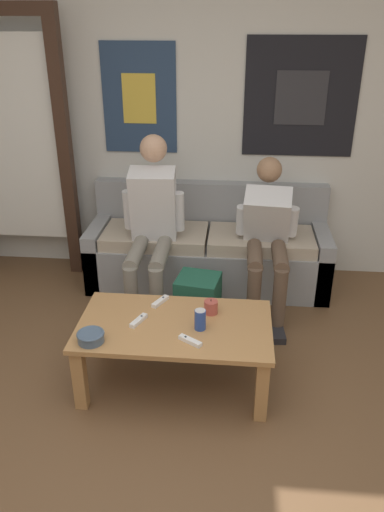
{
  "coord_description": "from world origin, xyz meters",
  "views": [
    {
      "loc": [
        0.41,
        -1.56,
        2.06
      ],
      "look_at": [
        0.13,
        1.36,
        0.64
      ],
      "focal_mm": 35.0,
      "sensor_mm": 36.0,
      "label": 1
    }
  ],
  "objects_px": {
    "game_controller_near_left": "(190,341)",
    "game_controller_far_center": "(139,321)",
    "backpack": "(197,303)",
    "coffee_table": "(175,334)",
    "ceramic_bowl": "(91,336)",
    "pillar_candle": "(211,307)",
    "game_controller_near_right": "(160,301)",
    "couch": "(208,251)",
    "person_seated_adult": "(151,220)",
    "drink_can_blue": "(200,320)",
    "person_seated_teen": "(267,232)"
  },
  "relations": [
    {
      "from": "coffee_table",
      "to": "game_controller_near_left",
      "type": "bearing_deg",
      "value": -58.51
    },
    {
      "from": "coffee_table",
      "to": "game_controller_near_right",
      "type": "relative_size",
      "value": 7.93
    },
    {
      "from": "ceramic_bowl",
      "to": "backpack",
      "type": "bearing_deg",
      "value": 58.48
    },
    {
      "from": "ceramic_bowl",
      "to": "drink_can_blue",
      "type": "distance_m",
      "value": 0.62
    },
    {
      "from": "ceramic_bowl",
      "to": "game_controller_near_left",
      "type": "distance_m",
      "value": 0.55
    },
    {
      "from": "couch",
      "to": "game_controller_near_right",
      "type": "bearing_deg",
      "value": -101.94
    },
    {
      "from": "person_seated_teen",
      "to": "couch",
      "type": "bearing_deg",
      "value": 145.36
    },
    {
      "from": "person_seated_teen",
      "to": "game_controller_near_right",
      "type": "distance_m",
      "value": 1.06
    },
    {
      "from": "couch",
      "to": "game_controller_near_right",
      "type": "distance_m",
      "value": 1.13
    },
    {
      "from": "game_controller_near_left",
      "to": "game_controller_far_center",
      "type": "bearing_deg",
      "value": 151.72
    },
    {
      "from": "backpack",
      "to": "game_controller_far_center",
      "type": "height_order",
      "value": "game_controller_far_center"
    },
    {
      "from": "ceramic_bowl",
      "to": "drink_can_blue",
      "type": "xyz_separation_m",
      "value": [
        0.59,
        0.18,
        0.03
      ]
    },
    {
      "from": "couch",
      "to": "person_seated_adult",
      "type": "height_order",
      "value": "person_seated_adult"
    },
    {
      "from": "game_controller_near_right",
      "to": "game_controller_far_center",
      "type": "bearing_deg",
      "value": -112.47
    },
    {
      "from": "game_controller_near_left",
      "to": "game_controller_near_right",
      "type": "xyz_separation_m",
      "value": [
        -0.23,
        0.4,
        0.0
      ]
    },
    {
      "from": "game_controller_near_right",
      "to": "ceramic_bowl",
      "type": "bearing_deg",
      "value": -125.95
    },
    {
      "from": "person_seated_adult",
      "to": "ceramic_bowl",
      "type": "height_order",
      "value": "person_seated_adult"
    },
    {
      "from": "backpack",
      "to": "game_controller_near_right",
      "type": "bearing_deg",
      "value": -116.23
    },
    {
      "from": "game_controller_near_left",
      "to": "game_controller_far_center",
      "type": "distance_m",
      "value": 0.37
    },
    {
      "from": "drink_can_blue",
      "to": "coffee_table",
      "type": "bearing_deg",
      "value": 166.81
    },
    {
      "from": "person_seated_adult",
      "to": "game_controller_far_center",
      "type": "relative_size",
      "value": 8.76
    },
    {
      "from": "backpack",
      "to": "pillar_candle",
      "type": "bearing_deg",
      "value": -76.17
    },
    {
      "from": "person_seated_adult",
      "to": "backpack",
      "type": "distance_m",
      "value": 0.71
    },
    {
      "from": "coffee_table",
      "to": "couch",
      "type": "bearing_deg",
      "value": 85.08
    },
    {
      "from": "coffee_table",
      "to": "drink_can_blue",
      "type": "bearing_deg",
      "value": -13.19
    },
    {
      "from": "coffee_table",
      "to": "backpack",
      "type": "distance_m",
      "value": 0.66
    },
    {
      "from": "game_controller_far_center",
      "to": "game_controller_near_left",
      "type": "bearing_deg",
      "value": -28.28
    },
    {
      "from": "game_controller_far_center",
      "to": "couch",
      "type": "bearing_deg",
      "value": 76.17
    },
    {
      "from": "person_seated_teen",
      "to": "ceramic_bowl",
      "type": "distance_m",
      "value": 1.59
    },
    {
      "from": "couch",
      "to": "coffee_table",
      "type": "relative_size",
      "value": 1.71
    },
    {
      "from": "couch",
      "to": "pillar_candle",
      "type": "relative_size",
      "value": 20.65
    },
    {
      "from": "coffee_table",
      "to": "backpack",
      "type": "xyz_separation_m",
      "value": [
        0.08,
        0.63,
        -0.17
      ]
    },
    {
      "from": "coffee_table",
      "to": "ceramic_bowl",
      "type": "relative_size",
      "value": 7.39
    },
    {
      "from": "person_seated_adult",
      "to": "ceramic_bowl",
      "type": "xyz_separation_m",
      "value": [
        -0.15,
        -1.19,
        -0.22
      ]
    },
    {
      "from": "game_controller_far_center",
      "to": "coffee_table",
      "type": "bearing_deg",
      "value": 1.24
    },
    {
      "from": "person_seated_teen",
      "to": "game_controller_near_right",
      "type": "height_order",
      "value": "person_seated_teen"
    },
    {
      "from": "ceramic_bowl",
      "to": "pillar_candle",
      "type": "distance_m",
      "value": 0.74
    },
    {
      "from": "pillar_candle",
      "to": "game_controller_near_right",
      "type": "relative_size",
      "value": 0.66
    },
    {
      "from": "game_controller_near_left",
      "to": "game_controller_far_center",
      "type": "xyz_separation_m",
      "value": [
        -0.32,
        0.17,
        0.0
      ]
    },
    {
      "from": "ceramic_bowl",
      "to": "game_controller_far_center",
      "type": "xyz_separation_m",
      "value": [
        0.23,
        0.21,
        -0.02
      ]
    },
    {
      "from": "game_controller_far_center",
      "to": "pillar_candle",
      "type": "bearing_deg",
      "value": 19.0
    },
    {
      "from": "coffee_table",
      "to": "pillar_candle",
      "type": "bearing_deg",
      "value": 34.24
    },
    {
      "from": "couch",
      "to": "backpack",
      "type": "xyz_separation_m",
      "value": [
        -0.03,
        -0.69,
        -0.09
      ]
    },
    {
      "from": "coffee_table",
      "to": "game_controller_far_center",
      "type": "relative_size",
      "value": 7.79
    },
    {
      "from": "pillar_candle",
      "to": "game_controller_near_right",
      "type": "distance_m",
      "value": 0.33
    },
    {
      "from": "drink_can_blue",
      "to": "game_controller_near_right",
      "type": "relative_size",
      "value": 0.87
    },
    {
      "from": "game_controller_near_right",
      "to": "game_controller_far_center",
      "type": "relative_size",
      "value": 0.98
    },
    {
      "from": "backpack",
      "to": "game_controller_near_left",
      "type": "xyz_separation_m",
      "value": [
        0.03,
        -0.81,
        0.25
      ]
    },
    {
      "from": "backpack",
      "to": "game_controller_near_left",
      "type": "distance_m",
      "value": 0.85
    },
    {
      "from": "coffee_table",
      "to": "person_seated_adult",
      "type": "xyz_separation_m",
      "value": [
        -0.29,
        0.97,
        0.33
      ]
    }
  ]
}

